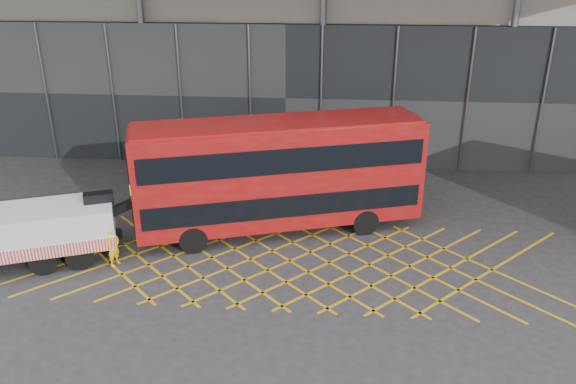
# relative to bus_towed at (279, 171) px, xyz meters

# --- Properties ---
(ground_plane) EXTENTS (120.00, 120.00, 0.00)m
(ground_plane) POSITION_rel_bus_towed_xyz_m (-2.49, -2.82, -2.80)
(ground_plane) COLOR #2A2A2D
(road_markings) EXTENTS (23.16, 7.16, 0.01)m
(road_markings) POSITION_rel_bus_towed_xyz_m (0.71, -2.82, -2.79)
(road_markings) COLOR gold
(road_markings) RESTS_ON ground_plane
(bus_towed) EXTENTS (12.62, 6.52, 5.04)m
(bus_towed) POSITION_rel_bus_towed_xyz_m (0.00, 0.00, 0.00)
(bus_towed) COLOR maroon
(bus_towed) RESTS_ON ground_plane
(worker) EXTENTS (0.57, 0.70, 1.64)m
(worker) POSITION_rel_bus_towed_xyz_m (-6.20, -3.71, -1.98)
(worker) COLOR yellow
(worker) RESTS_ON ground_plane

